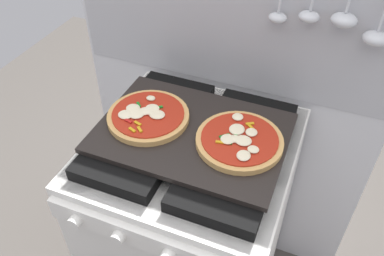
% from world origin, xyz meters
% --- Properties ---
extents(kitchen_backsplash, '(1.10, 0.09, 1.55)m').
position_xyz_m(kitchen_backsplash, '(0.00, 0.33, 0.79)').
color(kitchen_backsplash, silver).
rests_on(kitchen_backsplash, ground_plane).
extents(stove, '(0.60, 0.64, 0.90)m').
position_xyz_m(stove, '(-0.00, -0.00, 0.45)').
color(stove, white).
rests_on(stove, ground_plane).
extents(baking_tray, '(0.54, 0.38, 0.02)m').
position_xyz_m(baking_tray, '(0.00, 0.00, 0.91)').
color(baking_tray, black).
rests_on(baking_tray, stove).
extents(pizza_left, '(0.24, 0.24, 0.03)m').
position_xyz_m(pizza_left, '(-0.14, 0.00, 0.93)').
color(pizza_left, tan).
rests_on(pizza_left, baking_tray).
extents(pizza_right, '(0.24, 0.24, 0.03)m').
position_xyz_m(pizza_right, '(0.14, 0.00, 0.93)').
color(pizza_right, tan).
rests_on(pizza_right, baking_tray).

